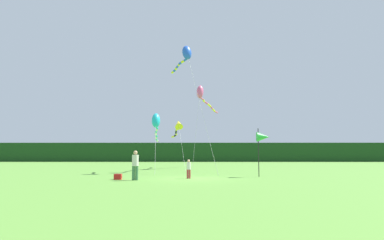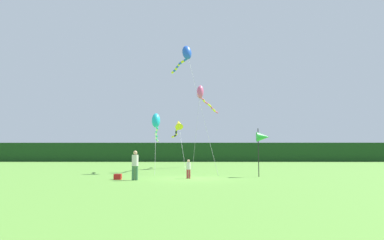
# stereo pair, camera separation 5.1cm
# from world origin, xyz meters

# --- Properties ---
(ground_plane) EXTENTS (120.00, 120.00, 0.00)m
(ground_plane) POSITION_xyz_m (0.00, 0.00, 0.00)
(ground_plane) COLOR #5B9338
(distant_treeline) EXTENTS (108.00, 2.10, 3.77)m
(distant_treeline) POSITION_xyz_m (0.00, 45.00, 1.88)
(distant_treeline) COLOR #193D19
(distant_treeline) RESTS_ON ground
(person_adult) EXTENTS (0.41, 0.41, 1.84)m
(person_adult) POSITION_xyz_m (-3.51, -1.41, 1.03)
(person_adult) COLOR #3F724C
(person_adult) RESTS_ON ground
(person_child) EXTENTS (0.28, 0.28, 1.25)m
(person_child) POSITION_xyz_m (-0.18, 0.00, 0.70)
(person_child) COLOR #B23338
(person_child) RESTS_ON ground
(cooler_box) EXTENTS (0.46, 0.39, 0.36)m
(cooler_box) POSITION_xyz_m (-4.70, -0.87, 0.18)
(cooler_box) COLOR red
(cooler_box) RESTS_ON ground
(banner_flag_pole) EXTENTS (0.90, 0.70, 3.48)m
(banner_flag_pole) POSITION_xyz_m (5.16, 1.70, 2.82)
(banner_flag_pole) COLOR black
(banner_flag_pole) RESTS_ON ground
(kite_cyan) EXTENTS (0.97, 8.68, 5.43)m
(kite_cyan) POSITION_xyz_m (-3.32, 8.06, 4.38)
(kite_cyan) COLOR #B2B2B2
(kite_cyan) RESTS_ON ground
(kite_rainbow) EXTENTS (3.27, 8.09, 9.35)m
(kite_rainbow) POSITION_xyz_m (1.06, 15.06, 8.28)
(kite_rainbow) COLOR #B2B2B2
(kite_rainbow) RESTS_ON ground
(kite_yellow) EXTENTS (2.00, 9.08, 5.61)m
(kite_yellow) POSITION_xyz_m (-1.62, 14.76, 4.75)
(kite_yellow) COLOR #B2B2B2
(kite_yellow) RESTS_ON ground
(kite_blue) EXTENTS (4.14, 7.28, 11.67)m
(kite_blue) POSITION_xyz_m (-0.58, 7.66, 10.76)
(kite_blue) COLOR #B2B2B2
(kite_blue) RESTS_ON ground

